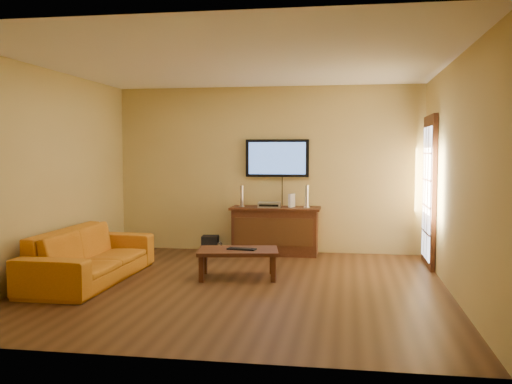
% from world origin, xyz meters
% --- Properties ---
extents(ground_plane, '(5.00, 5.00, 0.00)m').
position_xyz_m(ground_plane, '(0.00, 0.00, 0.00)').
color(ground_plane, '#3C2310').
rests_on(ground_plane, ground).
extents(room_walls, '(5.00, 5.00, 5.00)m').
position_xyz_m(room_walls, '(0.00, 0.62, 1.69)').
color(room_walls, tan).
rests_on(room_walls, ground).
extents(french_door, '(0.07, 1.02, 2.22)m').
position_xyz_m(french_door, '(2.46, 1.70, 1.05)').
color(french_door, '#36180C').
rests_on(french_door, ground).
extents(media_console, '(1.42, 0.54, 0.76)m').
position_xyz_m(media_console, '(0.17, 2.22, 0.38)').
color(media_console, '#36180C').
rests_on(media_console, ground).
extents(television, '(1.03, 0.08, 0.61)m').
position_xyz_m(television, '(0.17, 2.45, 1.54)').
color(television, black).
rests_on(television, ground).
extents(coffee_table, '(1.12, 0.78, 0.38)m').
position_xyz_m(coffee_table, '(-0.10, 0.45, 0.33)').
color(coffee_table, '#36180C').
rests_on(coffee_table, ground).
extents(sofa, '(0.67, 2.27, 0.88)m').
position_xyz_m(sofa, '(-1.92, -0.00, 0.44)').
color(sofa, orange).
rests_on(sofa, ground).
extents(speaker_left, '(0.09, 0.09, 0.34)m').
position_xyz_m(speaker_left, '(-0.38, 2.20, 0.92)').
color(speaker_left, silver).
rests_on(speaker_left, media_console).
extents(speaker_right, '(0.10, 0.10, 0.35)m').
position_xyz_m(speaker_right, '(0.67, 2.22, 0.92)').
color(speaker_right, silver).
rests_on(speaker_right, media_console).
extents(av_receiver, '(0.36, 0.27, 0.08)m').
position_xyz_m(av_receiver, '(0.08, 2.17, 0.80)').
color(av_receiver, silver).
rests_on(av_receiver, media_console).
extents(game_console, '(0.10, 0.16, 0.22)m').
position_xyz_m(game_console, '(0.42, 2.25, 0.87)').
color(game_console, white).
rests_on(game_console, media_console).
extents(subwoofer, '(0.29, 0.29, 0.26)m').
position_xyz_m(subwoofer, '(-0.92, 2.29, 0.13)').
color(subwoofer, black).
rests_on(subwoofer, ground).
extents(bottle, '(0.08, 0.08, 0.23)m').
position_xyz_m(bottle, '(-0.69, 1.99, 0.11)').
color(bottle, white).
rests_on(bottle, ground).
extents(keyboard, '(0.39, 0.19, 0.02)m').
position_xyz_m(keyboard, '(-0.04, 0.43, 0.39)').
color(keyboard, black).
rests_on(keyboard, coffee_table).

